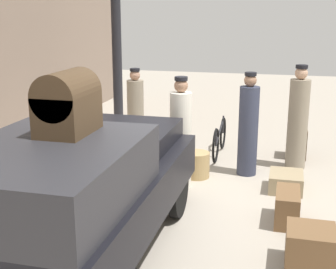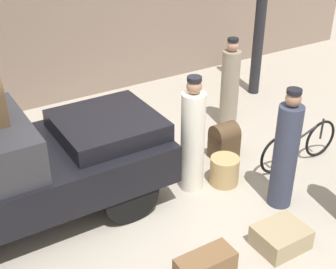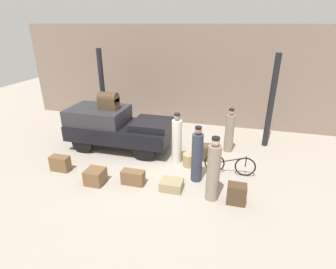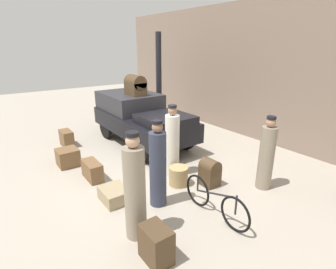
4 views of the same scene
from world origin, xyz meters
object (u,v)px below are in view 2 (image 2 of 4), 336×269
suitcase_small_leather (281,237)px  trunk_barrel_dark (224,141)px  wicker_basket (224,171)px  conductor_in_dark_uniform (285,154)px  bicycle (299,146)px  porter_standing_middle (230,87)px  truck (4,168)px  porter_carrying_trunk (193,139)px

suitcase_small_leather → trunk_barrel_dark: (0.68, 2.08, 0.19)m
wicker_basket → conductor_in_dark_uniform: bearing=-65.5°
bicycle → wicker_basket: bicycle is taller
porter_standing_middle → suitcase_small_leather: (-1.48, -3.00, -0.64)m
truck → porter_carrying_trunk: porter_carrying_trunk is taller
wicker_basket → porter_carrying_trunk: bearing=160.1°
truck → wicker_basket: (3.02, -0.73, -0.67)m
wicker_basket → bicycle: bearing=-8.1°
porter_carrying_trunk → suitcase_small_leather: size_ratio=2.82×
truck → trunk_barrel_dark: bearing=-2.5°
bicycle → porter_standing_middle: (-0.12, 1.69, 0.44)m
truck → conductor_in_dark_uniform: (3.39, -1.55, -0.06)m
wicker_basket → porter_standing_middle: bearing=50.6°
wicker_basket → porter_standing_middle: size_ratio=0.26×
bicycle → conductor_in_dark_uniform: 1.26m
porter_carrying_trunk → wicker_basket: bearing=-19.9°
truck → bicycle: size_ratio=2.42×
porter_carrying_trunk → conductor_in_dark_uniform: 1.31m
bicycle → porter_carrying_trunk: porter_carrying_trunk is taller
bicycle → porter_standing_middle: bearing=94.1°
porter_standing_middle → suitcase_small_leather: 3.40m
wicker_basket → truck: bearing=166.4°
truck → porter_standing_middle: (4.25, 0.77, -0.11)m
bicycle → porter_carrying_trunk: bearing=168.7°
conductor_in_dark_uniform → truck: bearing=155.4°
trunk_barrel_dark → conductor_in_dark_uniform: bearing=-92.4°
porter_standing_middle → truck: bearing=-169.8°
wicker_basket → suitcase_small_leather: bearing=-99.3°
wicker_basket → porter_carrying_trunk: 0.80m
conductor_in_dark_uniform → suitcase_small_leather: 1.15m
conductor_in_dark_uniform → suitcase_small_leather: size_ratio=2.81×
wicker_basket → suitcase_small_leather: size_ratio=0.69×
conductor_in_dark_uniform → suitcase_small_leather: (-0.62, -0.68, -0.69)m
conductor_in_dark_uniform → porter_standing_middle: bearing=69.6°
truck → bicycle: truck is taller
trunk_barrel_dark → truck: bearing=177.5°
wicker_basket → porter_carrying_trunk: porter_carrying_trunk is taller
porter_standing_middle → porter_carrying_trunk: 2.17m
truck → porter_carrying_trunk: 2.59m
truck → conductor_in_dark_uniform: 3.73m
truck → porter_standing_middle: bearing=10.2°
truck → bicycle: (4.37, -0.92, -0.55)m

